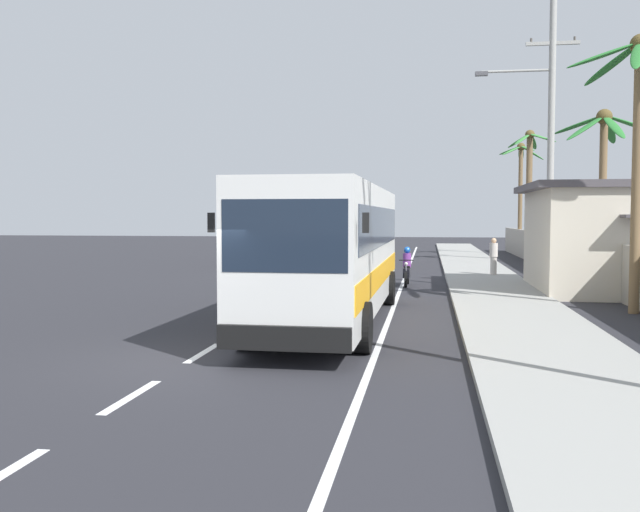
# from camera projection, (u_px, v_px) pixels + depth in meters

# --- Properties ---
(ground_plane) EXTENTS (160.00, 160.00, 0.00)m
(ground_plane) POSITION_uv_depth(u_px,v_px,m) (194.00, 359.00, 13.36)
(ground_plane) COLOR #28282D
(sidewalk_kerb) EXTENTS (3.20, 90.00, 0.14)m
(sidewalk_kerb) POSITION_uv_depth(u_px,v_px,m) (503.00, 300.00, 22.18)
(sidewalk_kerb) COLOR #999993
(sidewalk_kerb) RESTS_ON ground
(lane_markings) EXTENTS (3.57, 71.00, 0.01)m
(lane_markings) POSITION_uv_depth(u_px,v_px,m) (366.00, 285.00, 27.57)
(lane_markings) COLOR white
(lane_markings) RESTS_ON ground
(boundary_wall) EXTENTS (0.24, 60.00, 1.85)m
(boundary_wall) POSITION_uv_depth(u_px,v_px,m) (598.00, 266.00, 25.50)
(boundary_wall) COLOR #9E998E
(boundary_wall) RESTS_ON ground
(coach_bus_foreground) EXTENTS (2.95, 12.11, 3.75)m
(coach_bus_foreground) POSITION_uv_depth(u_px,v_px,m) (334.00, 246.00, 18.12)
(coach_bus_foreground) COLOR silver
(coach_bus_foreground) RESTS_ON ground
(coach_bus_far_lane) EXTENTS (3.34, 12.46, 3.66)m
(coach_bus_far_lane) POSITION_uv_depth(u_px,v_px,m) (325.00, 230.00, 41.02)
(coach_bus_far_lane) COLOR white
(coach_bus_far_lane) RESTS_ON ground
(motorcycle_beside_bus) EXTENTS (0.56, 1.96, 1.53)m
(motorcycle_beside_bus) POSITION_uv_depth(u_px,v_px,m) (407.00, 270.00, 27.48)
(motorcycle_beside_bus) COLOR black
(motorcycle_beside_bus) RESTS_ON ground
(pedestrian_near_kerb) EXTENTS (0.36, 0.36, 1.63)m
(pedestrian_near_kerb) POSITION_uv_depth(u_px,v_px,m) (494.00, 255.00, 30.98)
(pedestrian_near_kerb) COLOR beige
(pedestrian_near_kerb) RESTS_ON sidewalk_kerb
(utility_pole_mid) EXTENTS (3.56, 0.24, 10.44)m
(utility_pole_mid) POSITION_uv_depth(u_px,v_px,m) (548.00, 137.00, 24.49)
(utility_pole_mid) COLOR #9E9E99
(utility_pole_mid) RESTS_ON ground
(palm_nearest) EXTENTS (2.80, 2.78, 7.83)m
(palm_nearest) POSITION_uv_depth(u_px,v_px,m) (529.00, 178.00, 41.12)
(palm_nearest) COLOR brown
(palm_nearest) RESTS_ON ground
(palm_second) EXTENTS (3.06, 3.30, 7.76)m
(palm_second) POSITION_uv_depth(u_px,v_px,m) (520.00, 177.00, 47.74)
(palm_second) COLOR brown
(palm_second) RESTS_ON ground
(palm_third) EXTENTS (3.54, 3.44, 6.55)m
(palm_third) POSITION_uv_depth(u_px,v_px,m) (603.00, 159.00, 24.80)
(palm_third) COLOR brown
(palm_third) RESTS_ON ground
(palm_fourth) EXTENTS (4.13, 3.54, 7.76)m
(palm_fourth) POSITION_uv_depth(u_px,v_px,m) (639.00, 113.00, 19.27)
(palm_fourth) COLOR brown
(palm_fourth) RESTS_ON ground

